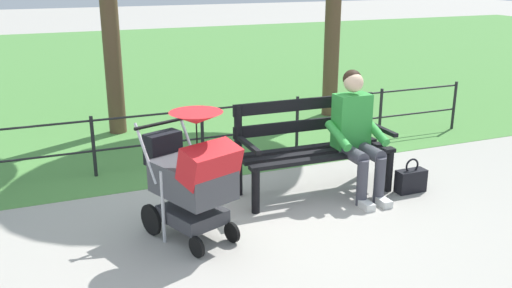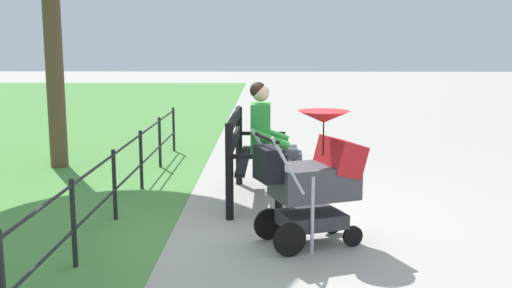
% 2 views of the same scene
% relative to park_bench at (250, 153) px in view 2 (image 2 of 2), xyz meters
% --- Properties ---
extents(ground_plane, '(60.00, 60.00, 0.00)m').
position_rel_park_bench_xyz_m(ground_plane, '(0.79, 0.12, -0.53)').
color(ground_plane, '#ADA89E').
extents(park_bench, '(1.61, 0.63, 0.96)m').
position_rel_park_bench_xyz_m(park_bench, '(0.00, 0.00, 0.00)').
color(park_bench, black).
rests_on(park_bench, ground).
extents(person_on_bench, '(0.54, 0.74, 1.28)m').
position_rel_park_bench_xyz_m(person_on_bench, '(-0.39, 0.22, 0.15)').
color(person_on_bench, '#42424C').
rests_on(person_on_bench, ground).
extents(stroller, '(0.77, 1.00, 1.15)m').
position_rel_park_bench_xyz_m(stroller, '(1.45, 0.59, 0.07)').
color(stroller, black).
rests_on(stroller, ground).
extents(handbag, '(0.32, 0.14, 0.37)m').
position_rel_park_bench_xyz_m(handbag, '(-0.95, 0.44, -0.40)').
color(handbag, black).
rests_on(handbag, ground).
extents(park_fence, '(7.60, 0.04, 0.70)m').
position_rel_park_bench_xyz_m(park_fence, '(0.51, -1.29, -0.11)').
color(park_fence, black).
rests_on(park_fence, ground).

